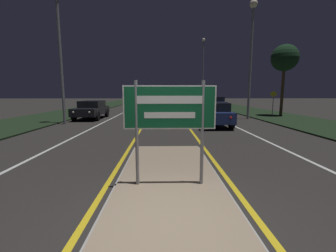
{
  "coord_description": "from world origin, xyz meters",
  "views": [
    {
      "loc": [
        -0.13,
        -3.02,
        2.0
      ],
      "look_at": [
        0.0,
        2.99,
        1.11
      ],
      "focal_mm": 24.0,
      "sensor_mm": 36.0,
      "label": 1
    }
  ],
  "objects_px": {
    "streetlight_right_near": "(252,39)",
    "car_receding_0": "(212,114)",
    "highway_sign": "(170,113)",
    "warning_sign": "(273,101)",
    "car_approaching_0": "(92,109)",
    "streetlight_left_near": "(58,22)",
    "streetlight_right_far": "(203,64)",
    "car_receding_1": "(215,103)"
  },
  "relations": [
    {
      "from": "streetlight_left_near",
      "to": "car_receding_1",
      "type": "bearing_deg",
      "value": 44.47
    },
    {
      "from": "warning_sign",
      "to": "streetlight_right_near",
      "type": "bearing_deg",
      "value": -154.08
    },
    {
      "from": "car_approaching_0",
      "to": "streetlight_left_near",
      "type": "bearing_deg",
      "value": -103.53
    },
    {
      "from": "highway_sign",
      "to": "car_receding_0",
      "type": "xyz_separation_m",
      "value": [
        2.86,
        9.0,
        -0.85
      ]
    },
    {
      "from": "streetlight_right_near",
      "to": "car_receding_0",
      "type": "relative_size",
      "value": 2.14
    },
    {
      "from": "streetlight_left_near",
      "to": "streetlight_right_near",
      "type": "bearing_deg",
      "value": 11.76
    },
    {
      "from": "streetlight_right_near",
      "to": "car_receding_0",
      "type": "xyz_separation_m",
      "value": [
        -3.59,
        -3.69,
        -5.17
      ]
    },
    {
      "from": "highway_sign",
      "to": "streetlight_right_near",
      "type": "distance_m",
      "value": 14.88
    },
    {
      "from": "car_receding_0",
      "to": "car_receding_1",
      "type": "xyz_separation_m",
      "value": [
        3.2,
        13.3,
        0.06
      ]
    },
    {
      "from": "streetlight_right_far",
      "to": "car_approaching_0",
      "type": "distance_m",
      "value": 22.73
    },
    {
      "from": "car_receding_0",
      "to": "warning_sign",
      "type": "relative_size",
      "value": 1.91
    },
    {
      "from": "highway_sign",
      "to": "streetlight_right_far",
      "type": "bearing_deg",
      "value": 78.93
    },
    {
      "from": "car_approaching_0",
      "to": "warning_sign",
      "type": "distance_m",
      "value": 14.72
    },
    {
      "from": "streetlight_right_near",
      "to": "car_receding_0",
      "type": "bearing_deg",
      "value": -134.21
    },
    {
      "from": "streetlight_right_near",
      "to": "warning_sign",
      "type": "distance_m",
      "value": 5.36
    },
    {
      "from": "car_receding_0",
      "to": "warning_sign",
      "type": "bearing_deg",
      "value": 38.82
    },
    {
      "from": "streetlight_right_near",
      "to": "warning_sign",
      "type": "bearing_deg",
      "value": 25.92
    },
    {
      "from": "car_receding_1",
      "to": "streetlight_right_near",
      "type": "bearing_deg",
      "value": -87.63
    },
    {
      "from": "highway_sign",
      "to": "car_approaching_0",
      "type": "relative_size",
      "value": 0.49
    },
    {
      "from": "streetlight_right_near",
      "to": "car_approaching_0",
      "type": "bearing_deg",
      "value": 177.87
    },
    {
      "from": "highway_sign",
      "to": "car_receding_1",
      "type": "bearing_deg",
      "value": 74.82
    },
    {
      "from": "streetlight_left_near",
      "to": "streetlight_right_near",
      "type": "xyz_separation_m",
      "value": [
        12.93,
        2.69,
        -0.3
      ]
    },
    {
      "from": "streetlight_right_near",
      "to": "streetlight_left_near",
      "type": "bearing_deg",
      "value": -168.24
    },
    {
      "from": "highway_sign",
      "to": "car_approaching_0",
      "type": "height_order",
      "value": "highway_sign"
    },
    {
      "from": "car_receding_1",
      "to": "warning_sign",
      "type": "relative_size",
      "value": 2.23
    },
    {
      "from": "highway_sign",
      "to": "streetlight_right_near",
      "type": "height_order",
      "value": "streetlight_right_near"
    },
    {
      "from": "highway_sign",
      "to": "warning_sign",
      "type": "height_order",
      "value": "highway_sign"
    },
    {
      "from": "streetlight_left_near",
      "to": "streetlight_right_far",
      "type": "xyz_separation_m",
      "value": [
        12.67,
        21.64,
        0.24
      ]
    },
    {
      "from": "streetlight_right_near",
      "to": "car_receding_1",
      "type": "height_order",
      "value": "streetlight_right_near"
    },
    {
      "from": "warning_sign",
      "to": "car_receding_1",
      "type": "bearing_deg",
      "value": 109.17
    },
    {
      "from": "streetlight_right_far",
      "to": "highway_sign",
      "type": "bearing_deg",
      "value": -101.07
    },
    {
      "from": "car_receding_0",
      "to": "car_receding_1",
      "type": "height_order",
      "value": "car_receding_1"
    },
    {
      "from": "highway_sign",
      "to": "streetlight_right_far",
      "type": "distance_m",
      "value": 32.6
    },
    {
      "from": "streetlight_right_near",
      "to": "warning_sign",
      "type": "relative_size",
      "value": 4.09
    },
    {
      "from": "streetlight_right_far",
      "to": "car_receding_1",
      "type": "height_order",
      "value": "streetlight_right_far"
    },
    {
      "from": "warning_sign",
      "to": "car_approaching_0",
      "type": "bearing_deg",
      "value": -176.99
    },
    {
      "from": "car_receding_1",
      "to": "car_approaching_0",
      "type": "distance_m",
      "value": 14.91
    },
    {
      "from": "streetlight_right_far",
      "to": "warning_sign",
      "type": "bearing_deg",
      "value": -81.1
    },
    {
      "from": "streetlight_right_far",
      "to": "car_receding_1",
      "type": "relative_size",
      "value": 2.2
    },
    {
      "from": "streetlight_left_near",
      "to": "streetlight_right_near",
      "type": "height_order",
      "value": "streetlight_left_near"
    },
    {
      "from": "car_receding_1",
      "to": "car_approaching_0",
      "type": "bearing_deg",
      "value": -142.13
    },
    {
      "from": "streetlight_right_far",
      "to": "warning_sign",
      "type": "distance_m",
      "value": 18.65
    }
  ]
}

